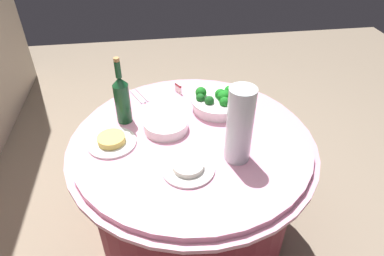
% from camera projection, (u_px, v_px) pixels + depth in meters
% --- Properties ---
extents(ground_plane, '(6.00, 6.00, 0.00)m').
position_uv_depth(ground_plane, '(192.00, 234.00, 2.02)').
color(ground_plane, gray).
extents(buffet_table, '(1.16, 1.16, 0.74)m').
position_uv_depth(buffet_table, '(192.00, 190.00, 1.79)').
color(buffet_table, maroon).
rests_on(buffet_table, ground_plane).
extents(broccoli_bowl, '(0.28, 0.28, 0.11)m').
position_uv_depth(broccoli_bowl, '(220.00, 102.00, 1.73)').
color(broccoli_bowl, white).
rests_on(broccoli_bowl, buffet_table).
extents(plate_stack, '(0.21, 0.21, 0.05)m').
position_uv_depth(plate_stack, '(166.00, 125.00, 1.61)').
color(plate_stack, white).
rests_on(plate_stack, buffet_table).
extents(wine_bottle, '(0.07, 0.07, 0.34)m').
position_uv_depth(wine_bottle, '(122.00, 98.00, 1.60)').
color(wine_bottle, '#144623').
rests_on(wine_bottle, buffet_table).
extents(decorative_fruit_vase, '(0.11, 0.11, 0.34)m').
position_uv_depth(decorative_fruit_vase, '(239.00, 127.00, 1.37)').
color(decorative_fruit_vase, silver).
rests_on(decorative_fruit_vase, buffet_table).
extents(serving_tongs, '(0.16, 0.10, 0.01)m').
position_uv_depth(serving_tongs, '(139.00, 96.00, 1.85)').
color(serving_tongs, silver).
rests_on(serving_tongs, buffet_table).
extents(food_plate_rice, '(0.22, 0.22, 0.04)m').
position_uv_depth(food_plate_rice, '(188.00, 168.00, 1.39)').
color(food_plate_rice, white).
rests_on(food_plate_rice, buffet_table).
extents(food_plate_noodles, '(0.22, 0.22, 0.04)m').
position_uv_depth(food_plate_noodles, '(112.00, 141.00, 1.53)').
color(food_plate_noodles, white).
rests_on(food_plate_noodles, buffet_table).
extents(label_placard_front, '(0.05, 0.03, 0.05)m').
position_uv_depth(label_placard_front, '(178.00, 88.00, 1.87)').
color(label_placard_front, white).
rests_on(label_placard_front, buffet_table).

